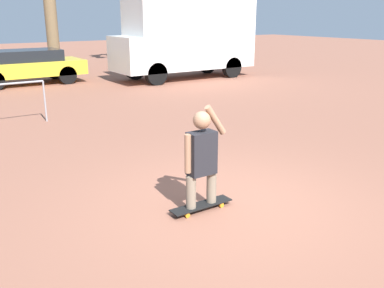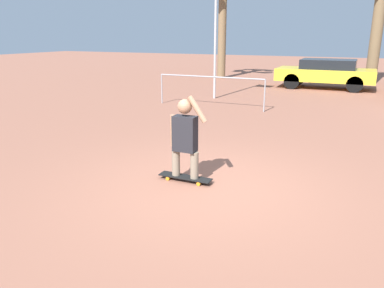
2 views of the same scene
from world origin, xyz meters
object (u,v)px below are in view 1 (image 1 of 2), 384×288
person_skateboarder (202,154)px  parked_car_yellow (27,65)px  camper_van (187,36)px  skateboard (201,205)px

person_skateboarder → parked_car_yellow: size_ratio=0.33×
person_skateboarder → parked_car_yellow: person_skateboarder is taller
person_skateboarder → camper_van: 13.18m
skateboard → person_skateboarder: person_skateboarder is taller
person_skateboarder → parked_car_yellow: (0.90, 13.20, -0.09)m
skateboard → parked_car_yellow: (0.90, 13.20, 0.67)m
camper_van → person_skateboarder: bearing=-122.6°
camper_van → parked_car_yellow: 6.62m
person_skateboarder → camper_van: camper_van is taller
parked_car_yellow → person_skateboarder: bearing=-93.9°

